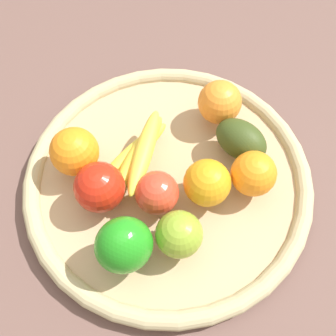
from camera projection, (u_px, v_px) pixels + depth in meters
ground_plane at (168, 184)px, 0.69m from camera, size 2.40×2.40×0.00m
basket at (168, 179)px, 0.68m from camera, size 0.48×0.48×0.03m
avocado at (241, 140)px, 0.66m from camera, size 0.06×0.09×0.06m
apple_1 at (100, 187)px, 0.60m from camera, size 0.10×0.10×0.08m
apple_2 at (179, 234)px, 0.57m from camera, size 0.09×0.09×0.07m
banana_bunch at (138, 153)px, 0.65m from camera, size 0.16×0.10×0.05m
orange_2 at (220, 102)px, 0.69m from camera, size 0.08×0.08×0.08m
orange_1 at (207, 183)px, 0.61m from camera, size 0.09×0.09×0.07m
bell_pepper at (124, 245)px, 0.55m from camera, size 0.11×0.10×0.09m
orange_0 at (75, 152)px, 0.64m from camera, size 0.09×0.09×0.08m
orange_3 at (254, 174)px, 0.62m from camera, size 0.09×0.09×0.07m
apple_0 at (157, 193)px, 0.61m from camera, size 0.09×0.09×0.07m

